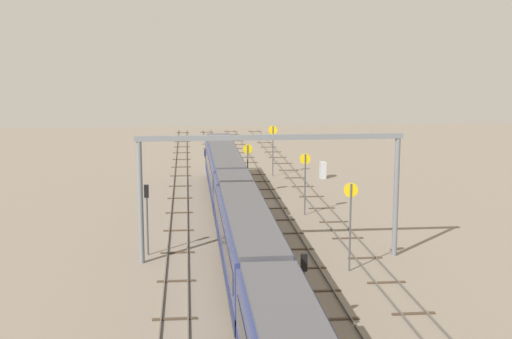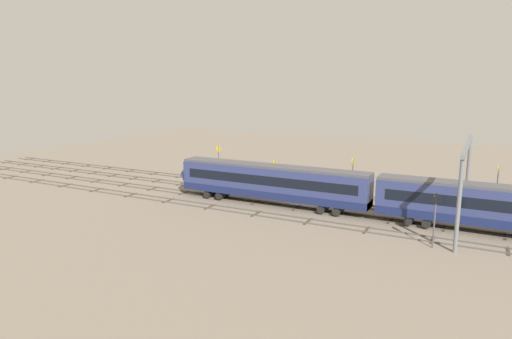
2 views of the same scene
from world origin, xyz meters
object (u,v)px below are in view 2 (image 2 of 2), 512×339
Objects in this scene: speed_sign_mid_trackside at (219,159)px; speed_sign_distant_end at (275,174)px; speed_sign_far_trackside at (497,184)px; signal_light_trackside_departure at (435,213)px; train at (497,209)px; speed_sign_near_foreground at (353,173)px; overhead_gantry at (466,164)px; relay_cabinet at (249,174)px.

speed_sign_mid_trackside is 11.50m from speed_sign_distant_end.
speed_sign_far_trackside is 1.16× the size of signal_light_trackside_departure.
speed_sign_near_foreground is at bearing -22.59° from train.
overhead_gantry is at bearing 179.13° from speed_sign_distant_end.
overhead_gantry is 32.48m from relay_cabinet.
signal_light_trackside_departure is at bearing 130.22° from speed_sign_near_foreground.
speed_sign_near_foreground is 1.08× the size of signal_light_trackside_departure.
speed_sign_mid_trackside is 6.52m from relay_cabinet.
speed_sign_distant_end is 1.02× the size of signal_light_trackside_departure.
speed_sign_mid_trackside is (32.51, -4.18, -2.65)m from overhead_gantry.
speed_sign_far_trackside is 34.09m from relay_cabinet.
overhead_gantry reaches higher than signal_light_trackside_departure.
overhead_gantry reaches higher than speed_sign_far_trackside.
speed_sign_distant_end is 13.08m from relay_cabinet.
speed_sign_near_foreground is 18.49m from relay_cabinet.
speed_sign_near_foreground is at bearing 0.81° from speed_sign_far_trackside.
overhead_gantry is 3.52× the size of speed_sign_distant_end.
speed_sign_distant_end reaches higher than relay_cabinet.
speed_sign_mid_trackside is 1.00× the size of speed_sign_far_trackside.
speed_sign_far_trackside is (-3.11, -4.82, -2.73)m from overhead_gantry.
overhead_gantry is 9.70× the size of relay_cabinet.
overhead_gantry is at bearing 57.16° from speed_sign_far_trackside.
speed_sign_mid_trackside is 33.15m from signal_light_trackside_departure.
speed_sign_near_foreground is at bearing -154.06° from speed_sign_distant_end.
train is at bearing 174.43° from speed_sign_distant_end.
overhead_gantry is 14.03m from speed_sign_near_foreground.
train is 14.93× the size of signal_light_trackside_departure.
relay_cabinet is (17.59, -5.07, -2.60)m from speed_sign_near_foreground.
overhead_gantry is (3.15, -2.09, 3.84)m from train.
speed_sign_distant_end reaches higher than signal_light_trackside_departure.
train is 7.00m from speed_sign_far_trackside.
speed_sign_distant_end is (24.83, -2.42, 0.72)m from train.
signal_light_trackside_departure is (-19.81, 8.81, -0.11)m from speed_sign_distant_end.
speed_sign_near_foreground reaches higher than relay_cabinet.
speed_sign_mid_trackside is 1.16× the size of signal_light_trackside_departure.
speed_sign_distant_end is at bearing 160.39° from speed_sign_mid_trackside.
signal_light_trackside_departure is (4.98, 13.29, -0.50)m from speed_sign_far_trackside.
speed_sign_distant_end is (-10.82, 3.86, -0.47)m from speed_sign_mid_trackside.
train is 13.82× the size of speed_sign_near_foreground.
speed_sign_far_trackside is 3.12× the size of relay_cabinet.
train is at bearing 146.36° from overhead_gantry.
overhead_gantry is at bearing 160.44° from speed_sign_near_foreground.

